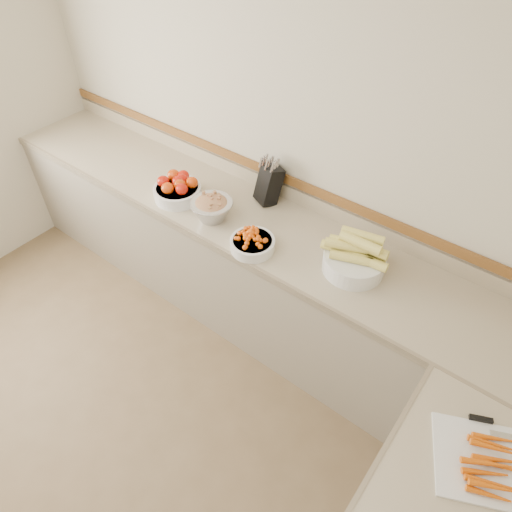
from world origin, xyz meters
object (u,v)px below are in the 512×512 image
Objects in this scene: knife_block at (269,183)px; cutting_board at (492,464)px; rhubarb_bowl at (212,208)px; cherry_tomato_bowl at (252,242)px; corn_bowl at (355,258)px; tomato_bowl at (178,189)px.

knife_block is 1.88m from cutting_board.
rhubarb_bowl is at bearing 165.44° from cutting_board.
cherry_tomato_bowl is 0.38m from rhubarb_bowl.
corn_bowl is 1.42× the size of rhubarb_bowl.
tomato_bowl is 1.20× the size of cherry_tomato_bowl.
corn_bowl is 0.72× the size of cutting_board.
tomato_bowl is 0.59× the size of cutting_board.
cherry_tomato_bowl is 0.58m from corn_bowl.
cherry_tomato_bowl is at bearing 164.51° from cutting_board.
tomato_bowl is at bearing -174.95° from corn_bowl.
cherry_tomato_bowl is 0.98× the size of rhubarb_bowl.
rhubarb_bowl reaches higher than cherry_tomato_bowl.
tomato_bowl is 0.83× the size of corn_bowl.
cherry_tomato_bowl is 1.54m from cutting_board.
rhubarb_bowl is at bearing 169.20° from cherry_tomato_bowl.
corn_bowl reaches higher than rhubarb_bowl.
knife_block is at bearing 64.76° from rhubarb_bowl.
knife_block is 0.59m from tomato_bowl.
tomato_bowl reaches higher than cherry_tomato_bowl.
rhubarb_bowl is at bearing -4.71° from tomato_bowl.
rhubarb_bowl is (-0.17, -0.36, -0.06)m from knife_block.
rhubarb_bowl is (-0.91, -0.14, -0.01)m from corn_bowl.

